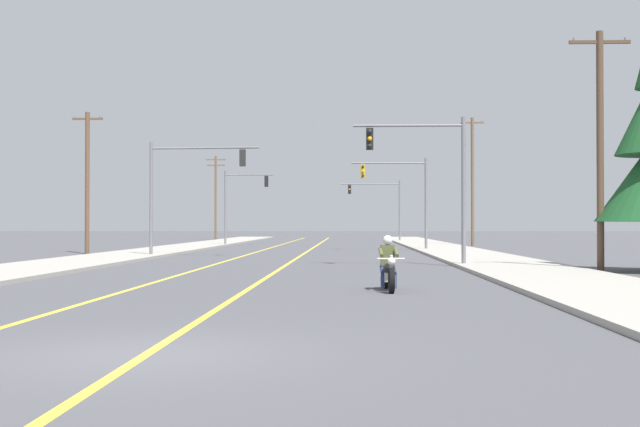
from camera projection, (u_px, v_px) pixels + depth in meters
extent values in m
plane|color=#47474C|center=(143.00, 354.00, 10.91)|extent=(400.00, 400.00, 0.00)
cube|color=yellow|center=(310.00, 250.00, 55.87)|extent=(0.16, 100.00, 0.01)
cube|color=yellow|center=(265.00, 250.00, 55.99)|extent=(0.16, 100.00, 0.01)
cube|color=#9E998E|center=(454.00, 251.00, 50.54)|extent=(4.40, 110.00, 0.14)
cube|color=#9E998E|center=(158.00, 251.00, 51.22)|extent=(4.40, 110.00, 0.14)
cylinder|color=black|center=(391.00, 281.00, 20.52)|extent=(0.15, 0.64, 0.64)
cylinder|color=black|center=(386.00, 277.00, 22.07)|extent=(0.15, 0.64, 0.64)
cylinder|color=silver|center=(391.00, 268.00, 20.62)|extent=(0.08, 0.33, 0.68)
sphere|color=white|center=(392.00, 261.00, 20.47)|extent=(0.20, 0.20, 0.20)
cylinder|color=silver|center=(391.00, 259.00, 20.67)|extent=(0.70, 0.07, 0.04)
ellipsoid|color=black|center=(389.00, 268.00, 21.18)|extent=(0.34, 0.57, 0.28)
cube|color=silver|center=(389.00, 277.00, 21.29)|extent=(0.26, 0.45, 0.24)
cube|color=black|center=(387.00, 270.00, 21.61)|extent=(0.30, 0.53, 0.12)
cube|color=black|center=(386.00, 266.00, 22.02)|extent=(0.22, 0.37, 0.08)
cylinder|color=silver|center=(382.00, 278.00, 21.69)|extent=(0.10, 0.55, 0.08)
cube|color=#4C512D|center=(388.00, 255.00, 21.58)|extent=(0.37, 0.26, 0.56)
sphere|color=silver|center=(388.00, 240.00, 21.56)|extent=(0.26, 0.26, 0.26)
cylinder|color=navy|center=(393.00, 270.00, 21.44)|extent=(0.16, 0.45, 0.30)
cylinder|color=navy|center=(395.00, 282.00, 21.25)|extent=(0.12, 0.16, 0.35)
cylinder|color=#4C512D|center=(396.00, 252.00, 21.32)|extent=(0.12, 0.53, 0.27)
cylinder|color=navy|center=(383.00, 270.00, 21.43)|extent=(0.16, 0.45, 0.30)
cylinder|color=navy|center=(383.00, 282.00, 21.25)|extent=(0.12, 0.16, 0.35)
cylinder|color=#4C512D|center=(381.00, 252.00, 21.32)|extent=(0.12, 0.53, 0.27)
cylinder|color=slate|center=(464.00, 192.00, 33.52)|extent=(0.18, 0.18, 6.20)
cylinder|color=slate|center=(408.00, 126.00, 33.64)|extent=(4.56, 0.11, 0.11)
cube|color=black|center=(370.00, 139.00, 33.69)|extent=(0.30, 0.24, 0.90)
sphere|color=black|center=(370.00, 131.00, 33.54)|extent=(0.18, 0.18, 0.18)
sphere|color=orange|center=(370.00, 139.00, 33.53)|extent=(0.18, 0.18, 0.18)
sphere|color=black|center=(370.00, 146.00, 33.53)|extent=(0.18, 0.18, 0.18)
cylinder|color=slate|center=(151.00, 199.00, 43.78)|extent=(0.18, 0.18, 6.20)
cylinder|color=slate|center=(205.00, 148.00, 43.51)|extent=(5.89, 0.50, 0.11)
cube|color=black|center=(243.00, 158.00, 43.29)|extent=(0.32, 0.26, 0.90)
sphere|color=black|center=(243.00, 153.00, 43.45)|extent=(0.18, 0.18, 0.18)
sphere|color=orange|center=(243.00, 158.00, 43.45)|extent=(0.18, 0.18, 0.18)
sphere|color=black|center=(243.00, 164.00, 43.44)|extent=(0.18, 0.18, 0.18)
cylinder|color=slate|center=(426.00, 204.00, 54.21)|extent=(0.18, 0.18, 6.20)
cylinder|color=slate|center=(389.00, 163.00, 54.20)|extent=(4.99, 0.39, 0.11)
cube|color=#B79319|center=(363.00, 171.00, 54.16)|extent=(0.31, 0.26, 0.90)
sphere|color=black|center=(363.00, 167.00, 54.00)|extent=(0.18, 0.18, 0.18)
sphere|color=orange|center=(363.00, 171.00, 54.00)|extent=(0.18, 0.18, 0.18)
sphere|color=black|center=(363.00, 176.00, 54.00)|extent=(0.18, 0.18, 0.18)
cylinder|color=slate|center=(225.00, 208.00, 67.06)|extent=(0.18, 0.18, 6.20)
cylinder|color=slate|center=(249.00, 175.00, 66.98)|extent=(4.02, 0.19, 0.11)
cube|color=black|center=(266.00, 181.00, 66.89)|extent=(0.30, 0.25, 0.90)
sphere|color=black|center=(267.00, 178.00, 67.05)|extent=(0.18, 0.18, 0.18)
sphere|color=orange|center=(267.00, 181.00, 67.05)|extent=(0.18, 0.18, 0.18)
sphere|color=black|center=(267.00, 185.00, 67.04)|extent=(0.18, 0.18, 0.18)
cylinder|color=slate|center=(400.00, 211.00, 82.17)|extent=(0.18, 0.18, 6.20)
cylinder|color=slate|center=(370.00, 184.00, 82.16)|extent=(5.98, 0.41, 0.11)
cube|color=black|center=(350.00, 189.00, 82.13)|extent=(0.31, 0.25, 0.90)
sphere|color=black|center=(350.00, 186.00, 81.97)|extent=(0.18, 0.18, 0.18)
sphere|color=orange|center=(350.00, 189.00, 81.97)|extent=(0.18, 0.18, 0.18)
sphere|color=black|center=(350.00, 192.00, 81.97)|extent=(0.18, 0.18, 0.18)
cylinder|color=#4C3828|center=(600.00, 151.00, 29.85)|extent=(0.26, 0.26, 8.88)
cube|color=#4C3828|center=(600.00, 42.00, 29.90)|extent=(2.23, 0.12, 0.12)
cylinder|color=slate|center=(574.00, 40.00, 29.94)|extent=(0.08, 0.08, 0.12)
cylinder|color=slate|center=(625.00, 39.00, 29.87)|extent=(0.08, 0.08, 0.12)
cylinder|color=brown|center=(87.00, 183.00, 48.01)|extent=(0.26, 0.26, 8.41)
cube|color=brown|center=(87.00, 119.00, 48.06)|extent=(1.82, 0.12, 0.12)
cylinder|color=slate|center=(75.00, 117.00, 48.09)|extent=(0.08, 0.08, 0.12)
cylinder|color=slate|center=(100.00, 117.00, 48.03)|extent=(0.08, 0.08, 0.12)
cylinder|color=brown|center=(472.00, 182.00, 65.09)|extent=(0.26, 0.26, 10.33)
cube|color=brown|center=(472.00, 123.00, 65.15)|extent=(1.88, 0.12, 0.12)
cylinder|color=slate|center=(462.00, 121.00, 65.18)|extent=(0.08, 0.08, 0.12)
cylinder|color=slate|center=(482.00, 121.00, 65.13)|extent=(0.08, 0.08, 0.12)
cylinder|color=brown|center=(216.00, 198.00, 92.83)|extent=(0.26, 0.26, 9.57)
cube|color=brown|center=(216.00, 160.00, 92.89)|extent=(2.27, 0.12, 0.12)
cylinder|color=slate|center=(208.00, 159.00, 92.93)|extent=(0.08, 0.08, 0.12)
cylinder|color=slate|center=(224.00, 159.00, 92.86)|extent=(0.08, 0.08, 0.12)
cube|color=brown|center=(216.00, 165.00, 92.88)|extent=(2.06, 0.12, 0.12)
cylinder|color=slate|center=(208.00, 165.00, 92.91)|extent=(0.08, 0.08, 0.12)
cylinder|color=slate|center=(223.00, 164.00, 92.85)|extent=(0.08, 0.08, 0.12)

